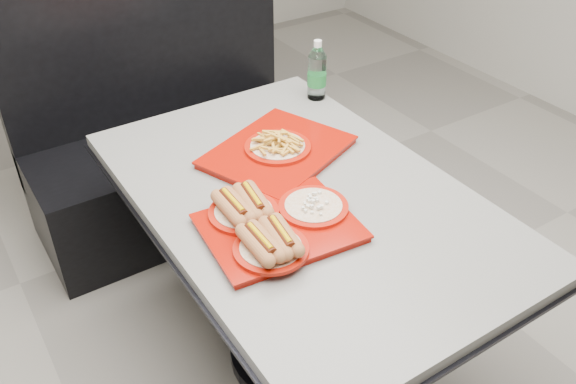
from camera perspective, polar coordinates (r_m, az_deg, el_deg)
ground at (r=2.39m, az=1.06°, el=-14.78°), size 6.00×6.00×0.00m
diner_table at (r=1.97m, az=1.25°, el=-3.92°), size 0.92×1.42×0.75m
booth_bench at (r=2.88m, az=-11.07°, el=5.02°), size 1.30×0.57×1.35m
tray_near at (r=1.70m, az=-1.42°, el=-2.93°), size 0.45×0.38×0.09m
tray_far at (r=2.03m, az=-0.97°, el=4.08°), size 0.56×0.50×0.09m
water_bottle at (r=2.38m, az=2.72°, el=11.02°), size 0.07×0.07×0.23m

